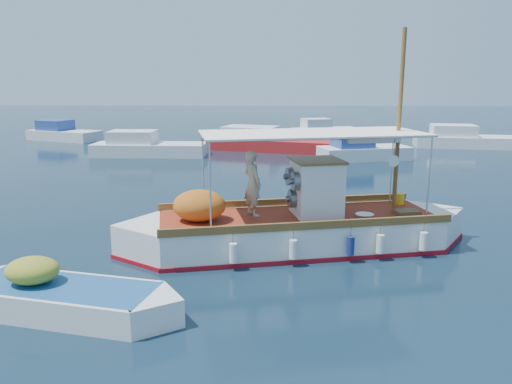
{
  "coord_description": "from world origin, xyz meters",
  "views": [
    {
      "loc": [
        -0.26,
        -13.49,
        4.83
      ],
      "look_at": [
        -0.81,
        0.0,
        1.76
      ],
      "focal_mm": 35.0,
      "sensor_mm": 36.0,
      "label": 1
    }
  ],
  "objects": [
    {
      "name": "ground",
      "position": [
        0.0,
        0.0,
        0.0
      ],
      "size": [
        160.0,
        160.0,
        0.0
      ],
      "primitive_type": "plane",
      "color": "black",
      "rests_on": "ground"
    },
    {
      "name": "fishing_caique",
      "position": [
        0.33,
        0.48,
        0.57
      ],
      "size": [
        10.3,
        4.46,
        6.44
      ],
      "rotation": [
        0.0,
        0.0,
        0.22
      ],
      "color": "white",
      "rests_on": "ground"
    },
    {
      "name": "dinghy",
      "position": [
        -4.77,
        -3.93,
        0.28
      ],
      "size": [
        5.37,
        2.32,
        1.34
      ],
      "rotation": [
        0.0,
        0.0,
        -0.21
      ],
      "color": "white",
      "rests_on": "ground"
    },
    {
      "name": "bg_boat_nw",
      "position": [
        -8.61,
        18.05,
        0.49
      ],
      "size": [
        7.18,
        2.46,
        1.8
      ],
      "rotation": [
        0.0,
        0.0,
        -0.01
      ],
      "color": "silver",
      "rests_on": "ground"
    },
    {
      "name": "bg_boat_n",
      "position": [
        -1.02,
        21.03,
        0.49
      ],
      "size": [
        9.52,
        5.43,
        1.8
      ],
      "rotation": [
        0.0,
        0.0,
        -0.31
      ],
      "color": "#A61C1B",
      "rests_on": "ground"
    },
    {
      "name": "bg_boat_ne",
      "position": [
        4.97,
        16.91,
        0.49
      ],
      "size": [
        5.84,
        3.57,
        1.8
      ],
      "rotation": [
        0.0,
        0.0,
        0.27
      ],
      "color": "silver",
      "rests_on": "ground"
    },
    {
      "name": "bg_boat_e",
      "position": [
        13.42,
        23.04,
        0.49
      ],
      "size": [
        7.78,
        3.6,
        1.8
      ],
      "rotation": [
        0.0,
        0.0,
        -0.14
      ],
      "color": "silver",
      "rests_on": "ground"
    },
    {
      "name": "bg_boat_far_w",
      "position": [
        -17.47,
        26.01,
        0.49
      ],
      "size": [
        6.35,
        4.29,
        1.8
      ],
      "rotation": [
        0.0,
        0.0,
        -0.37
      ],
      "color": "silver",
      "rests_on": "ground"
    },
    {
      "name": "bg_boat_far_n",
      "position": [
        3.7,
        28.75,
        0.49
      ],
      "size": [
        5.85,
        3.6,
        1.8
      ],
      "rotation": [
        0.0,
        0.0,
        0.31
      ],
      "color": "silver",
      "rests_on": "ground"
    }
  ]
}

